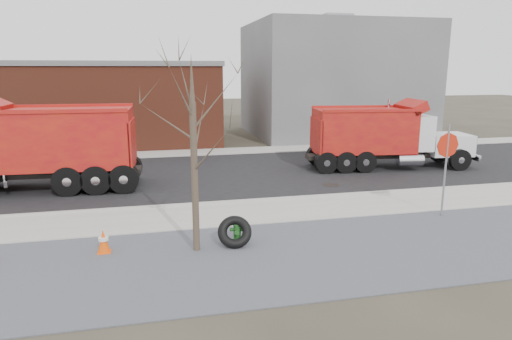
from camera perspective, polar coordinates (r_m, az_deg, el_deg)
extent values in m
plane|color=#383328|center=(15.60, 3.46, -5.43)|extent=(120.00, 120.00, 0.00)
cube|color=slate|center=(12.49, 8.03, -10.18)|extent=(60.00, 5.00, 0.03)
cube|color=#9E9B93|center=(15.82, 3.21, -5.06)|extent=(60.00, 2.50, 0.06)
cube|color=#9E9B93|center=(17.01, 2.01, -3.69)|extent=(60.00, 0.15, 0.11)
cube|color=black|center=(21.50, -1.23, -0.34)|extent=(60.00, 9.40, 0.02)
cube|color=#9E9B93|center=(26.99, -3.67, 2.34)|extent=(60.00, 2.00, 0.06)
cube|color=slate|center=(34.84, 9.62, 11.07)|extent=(12.00, 10.00, 8.00)
cube|color=brown|center=(31.85, -23.49, 7.38)|extent=(20.00, 8.00, 5.00)
cube|color=slate|center=(31.77, -23.91, 12.14)|extent=(20.20, 8.20, 0.30)
cylinder|color=#382D23|center=(12.01, -7.67, -1.11)|extent=(0.18, 0.18, 4.00)
cone|color=#382D23|center=(11.68, -8.05, 11.38)|extent=(0.14, 0.14, 1.20)
cylinder|color=#2A6E2A|center=(13.07, -2.34, -8.94)|extent=(0.41, 0.41, 0.06)
cylinder|color=#2A6E2A|center=(12.97, -2.35, -7.79)|extent=(0.21, 0.21, 0.56)
cylinder|color=#2A6E2A|center=(12.88, -2.36, -6.74)|extent=(0.28, 0.28, 0.05)
sphere|color=#2A6E2A|center=(12.85, -2.37, -6.35)|extent=(0.22, 0.22, 0.22)
cylinder|color=#2A6E2A|center=(12.82, -2.37, -5.96)|extent=(0.05, 0.05, 0.06)
cylinder|color=#2A6E2A|center=(12.95, -3.06, -7.44)|extent=(0.13, 0.13, 0.10)
cylinder|color=#2A6E2A|center=(12.93, -1.65, -7.45)|extent=(0.13, 0.13, 0.10)
cylinder|color=#2A6E2A|center=(12.80, -2.40, -7.77)|extent=(0.16, 0.14, 0.14)
torus|color=black|center=(12.69, -2.68, -7.75)|extent=(1.04, 0.90, 0.90)
cylinder|color=gray|center=(16.11, 22.57, -0.18)|extent=(0.07, 0.07, 3.06)
cylinder|color=red|center=(15.95, 22.83, 2.88)|extent=(0.83, 0.10, 0.83)
cube|color=#FE5008|center=(13.02, -18.42, -9.75)|extent=(0.34, 0.34, 0.04)
cone|color=#FE5008|center=(12.90, -18.53, -8.42)|extent=(0.32, 0.32, 0.63)
cylinder|color=white|center=(12.88, -18.54, -8.15)|extent=(0.26, 0.26, 0.09)
cube|color=black|center=(23.39, 15.94, 1.78)|extent=(8.00, 1.77, 0.20)
cube|color=silver|center=(24.62, 22.72, 3.01)|extent=(2.25, 2.05, 1.02)
cube|color=silver|center=(25.15, 24.86, 3.00)|extent=(0.26, 1.63, 0.93)
cube|color=silver|center=(23.68, 18.80, 4.56)|extent=(1.74, 2.31, 1.68)
cube|color=black|center=(23.95, 20.51, 5.65)|extent=(0.27, 1.86, 0.75)
cube|color=#AD230E|center=(22.77, 13.29, 4.84)|extent=(4.89, 2.78, 2.05)
cylinder|color=silver|center=(24.10, 16.15, 5.87)|extent=(0.15, 0.15, 2.24)
cylinder|color=black|center=(25.68, 21.94, 2.06)|extent=(1.05, 0.40, 1.02)
cylinder|color=black|center=(23.95, 24.15, 1.16)|extent=(1.05, 0.40, 1.02)
cylinder|color=black|center=(23.49, 9.84, 1.88)|extent=(1.05, 0.40, 1.02)
cylinder|color=black|center=(21.81, 11.09, 1.01)|extent=(1.05, 0.40, 1.02)
cube|color=black|center=(20.32, -26.19, -0.44)|extent=(8.55, 1.27, 0.23)
cube|color=#AD230E|center=(19.75, -22.80, 3.70)|extent=(5.32, 2.72, 2.29)
cylinder|color=silver|center=(19.29, -29.28, 3.98)|extent=(0.15, 0.15, 2.50)
cylinder|color=black|center=(18.82, -19.32, -1.12)|extent=(1.16, 0.36, 1.15)
cylinder|color=black|center=(20.75, -18.50, 0.17)|extent=(1.16, 0.36, 1.15)
cube|color=silver|center=(20.55, -28.68, 0.38)|extent=(0.17, 1.47, 0.84)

